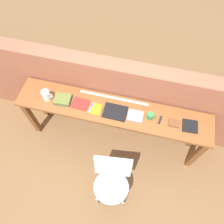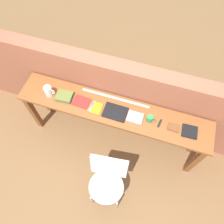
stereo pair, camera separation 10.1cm
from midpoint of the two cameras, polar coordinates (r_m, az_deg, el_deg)
name	(u,v)px [view 2 (the right image)]	position (r m, az deg, el deg)	size (l,w,h in m)	color
ground_plane	(107,154)	(3.43, -0.46, -10.91)	(40.00, 40.00, 0.00)	brown
brick_wall_back	(121,97)	(3.09, 3.18, 3.85)	(6.00, 0.20, 1.33)	#9E5B42
sideboard	(113,115)	(2.86, 1.32, -0.77)	(2.50, 0.44, 0.88)	brown
chair_white_moulded	(107,180)	(2.79, -0.17, -17.33)	(0.49, 0.50, 0.89)	silver
pitcher_white	(49,91)	(2.89, -15.30, 5.26)	(0.14, 0.10, 0.18)	white
book_stack_leftmost	(65,96)	(2.86, -11.28, 4.00)	(0.22, 0.18, 0.05)	#19757A
magazine_cycling	(81,102)	(2.81, -7.01, 2.66)	(0.21, 0.16, 0.01)	red
pamphlet_pile_colourful	(96,108)	(2.75, -3.20, 1.07)	(0.16, 0.18, 0.01)	#3399D8
book_open_centre	(115,112)	(2.71, 1.90, -0.05)	(0.29, 0.21, 0.02)	black
book_grey_hardcover	(135,118)	(2.68, 7.08, -1.48)	(0.19, 0.15, 0.03)	#9E9EA3
mug	(150,119)	(2.67, 10.97, -1.72)	(0.11, 0.08, 0.09)	#338C4C
multitool_folded	(160,123)	(2.71, 13.39, -2.90)	(0.02, 0.11, 0.02)	black
leather_journal_brown	(173,127)	(2.72, 16.75, -3.89)	(0.13, 0.10, 0.02)	brown
book_repair_rightmost	(190,131)	(2.76, 20.59, -4.82)	(0.18, 0.16, 0.03)	black
ruler_metal_back_edge	(115,98)	(2.82, 1.88, 3.64)	(0.90, 0.03, 0.00)	silver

